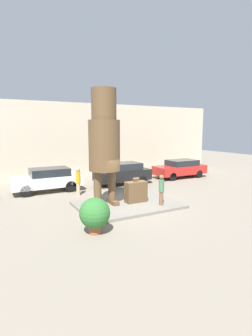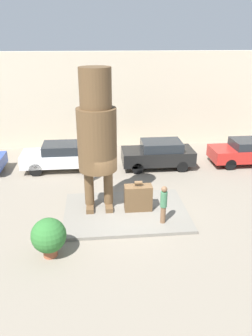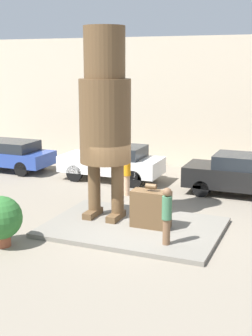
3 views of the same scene
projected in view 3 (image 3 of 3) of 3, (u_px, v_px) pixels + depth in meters
The scene contains 11 objects.
ground_plane at pixel (133, 229), 14.11m from camera, with size 60.00×60.00×0.00m, color gray.
pedestal at pixel (133, 227), 14.09m from camera, with size 5.17×3.65×0.13m.
building_backdrop at pixel (207, 103), 21.92m from camera, with size 28.00×0.60×6.10m.
statue_figure at pixel (105, 109), 14.12m from camera, with size 1.58×1.58×5.83m.
giant_suitcase at pixel (151, 209), 13.82m from camera, with size 1.15×0.53×1.33m.
tourist at pixel (167, 214), 12.42m from camera, with size 0.27×0.27×1.58m.
parked_car_blue at pixel (8, 154), 21.65m from camera, with size 4.26×1.79×1.39m.
parked_car_white at pixel (112, 161), 19.75m from camera, with size 4.33×1.74×1.52m.
parked_car_black at pixel (240, 174), 17.58m from camera, with size 4.00×1.78×1.56m.
planter_pot at pixel (1, 219), 12.67m from camera, with size 1.19×1.19×1.41m.
worker_hivis at pixel (127, 171), 17.50m from camera, with size 0.29×0.29×1.72m.
Camera 3 is at (4.88, -12.42, 4.95)m, focal length 50.00 mm.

